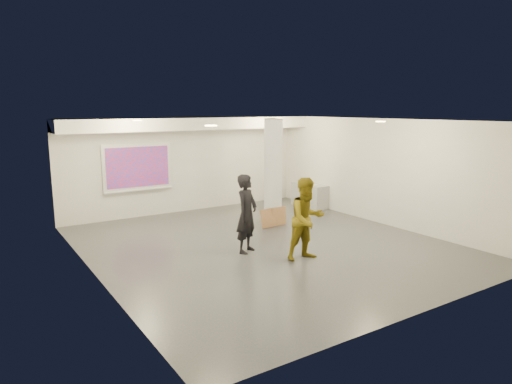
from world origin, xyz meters
TOP-DOWN VIEW (x-y plane):
  - floor at (0.00, 0.00)m, footprint 8.00×9.00m
  - ceiling at (0.00, 0.00)m, footprint 8.00×9.00m
  - wall_back at (0.00, 4.50)m, footprint 8.00×0.01m
  - wall_front at (0.00, -4.50)m, footprint 8.00×0.01m
  - wall_left at (-4.00, 0.00)m, footprint 0.01×9.00m
  - wall_right at (4.00, 0.00)m, footprint 0.01×9.00m
  - soffit_band at (0.00, 3.95)m, footprint 8.00×1.10m
  - downlight_nw at (-2.20, 2.50)m, footprint 0.22×0.22m
  - downlight_ne at (2.20, 2.50)m, footprint 0.22×0.22m
  - downlight_sw at (-2.20, -1.50)m, footprint 0.22×0.22m
  - downlight_se at (2.20, -1.50)m, footprint 0.22×0.22m
  - column at (1.50, 1.80)m, footprint 0.52×0.52m
  - projection_screen at (-1.60, 4.45)m, footprint 2.10×0.13m
  - credenza at (3.72, 2.79)m, footprint 0.60×1.35m
  - papers_stack at (3.68, 2.60)m, footprint 0.27×0.33m
  - postit_pad at (3.73, 3.05)m, footprint 0.26×0.30m
  - cardboard_back at (1.38, 1.34)m, footprint 0.48×0.09m
  - cardboard_front at (1.00, 1.32)m, footprint 0.49×0.21m
  - woman at (-0.66, -0.23)m, footprint 0.79×0.71m
  - man at (0.17, -1.37)m, footprint 0.92×0.73m

SIDE VIEW (x-z plane):
  - floor at x=0.00m, z-range -0.01..0.01m
  - cardboard_front at x=1.00m, z-range 0.00..0.52m
  - cardboard_back at x=1.38m, z-range 0.00..0.53m
  - credenza at x=3.72m, z-range 0.00..0.78m
  - papers_stack at x=3.68m, z-range 0.78..0.80m
  - postit_pad at x=3.73m, z-range 0.78..0.80m
  - woman at x=-0.66m, z-range 0.00..1.82m
  - man at x=0.17m, z-range 0.00..1.82m
  - wall_back at x=0.00m, z-range 0.00..3.00m
  - wall_front at x=0.00m, z-range 0.00..3.00m
  - wall_left at x=-4.00m, z-range 0.00..3.00m
  - wall_right at x=4.00m, z-range 0.00..3.00m
  - column at x=1.50m, z-range 0.00..3.00m
  - projection_screen at x=-1.60m, z-range 0.82..2.24m
  - soffit_band at x=0.00m, z-range 2.64..3.00m
  - downlight_nw at x=-2.20m, z-range 2.97..2.99m
  - downlight_ne at x=2.20m, z-range 2.97..2.99m
  - downlight_sw at x=-2.20m, z-range 2.97..2.99m
  - downlight_se at x=2.20m, z-range 2.97..2.99m
  - ceiling at x=0.00m, z-range 3.00..3.00m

